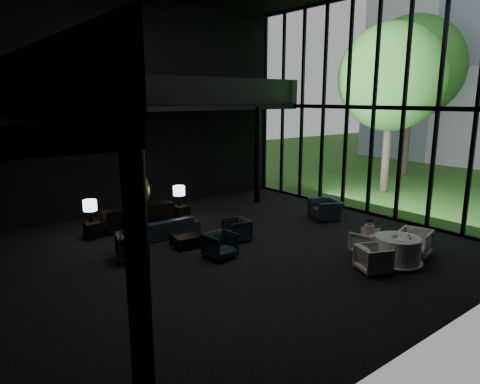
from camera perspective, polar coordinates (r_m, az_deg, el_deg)
floor at (r=12.37m, az=-2.77°, el=-8.08°), size 14.00×12.00×0.02m
wall_back at (r=16.86m, az=-15.00°, el=10.88°), size 14.00×0.04×8.00m
wall_front at (r=7.52m, az=24.68°, el=8.84°), size 14.00×0.04×8.00m
curtain_wall at (r=16.59m, az=17.44°, el=10.71°), size 0.20×12.00×8.00m
mezzanine_back at (r=16.39m, az=-10.32°, el=11.06°), size 12.00×2.00×0.25m
railing_left at (r=9.63m, az=-28.81°, el=12.56°), size 0.06×12.00×1.00m
railing_back at (r=15.51m, az=-8.63°, el=13.27°), size 12.00×0.06×1.00m
column_sw at (r=4.74m, az=-13.05°, el=-17.27°), size 0.24×0.24×4.00m
column_ne at (r=17.85m, az=2.35°, el=4.89°), size 0.24×0.24×4.00m
tree_near at (r=21.08m, az=19.56°, el=14.17°), size 4.80×4.80×7.65m
tree_far at (r=26.42m, az=22.00°, el=15.12°), size 5.60×5.60×8.80m
console at (r=14.91m, az=-13.35°, el=-3.27°), size 2.43×0.55×0.77m
bronze_urn at (r=14.60m, az=-13.40°, el=0.41°), size 0.76×0.76×1.42m
side_table_left at (r=14.34m, az=-19.05°, el=-4.81°), size 0.46×0.46×0.50m
table_lamp_left at (r=14.22m, az=-19.37°, el=-1.81°), size 0.42×0.42×0.71m
side_table_right at (r=15.58m, az=-7.88°, el=-2.79°), size 0.50×0.50×0.55m
table_lamp_right at (r=15.47m, az=-8.13°, el=0.07°), size 0.42×0.42×0.70m
sofa at (r=13.84m, az=-9.78°, el=-4.26°), size 2.06×0.60×0.80m
lounge_armchair_west at (r=12.04m, az=-14.16°, el=-6.71°), size 1.06×1.10×0.92m
lounge_armchair_east at (r=13.25m, az=-0.46°, el=-4.98°), size 0.77×0.81×0.73m
lounge_armchair_south at (r=11.87m, az=-2.67°, el=-6.93°), size 0.85×0.81×0.80m
window_armchair at (r=15.87m, az=11.33°, el=-1.85°), size 1.09×1.30×0.97m
coffee_table at (r=12.92m, az=-7.12°, el=-6.41°), size 0.92×0.92×0.36m
dining_table at (r=12.17m, az=20.22°, el=-7.57°), size 1.33×1.33×0.75m
dining_chair_north at (r=12.70m, az=16.40°, el=-6.40°), size 0.73×0.69×0.69m
dining_chair_east at (r=12.97m, az=22.29°, el=-5.98°), size 1.00×1.04×0.88m
dining_chair_west at (r=11.44m, az=17.38°, el=-8.38°), size 0.92×0.94×0.75m
child at (r=12.57m, az=16.87°, el=-4.69°), size 0.28×0.28×0.60m
plate_a at (r=11.82m, az=20.64°, el=-5.99°), size 0.29×0.29×0.01m
plate_b at (r=12.33m, az=20.30°, el=-5.21°), size 0.25×0.25×0.02m
saucer at (r=12.19m, az=21.77°, el=-5.54°), size 0.21×0.21×0.01m
coffee_cup at (r=12.20m, az=21.54°, el=-5.32°), size 0.11×0.11×0.06m
cereal_bowl at (r=12.03m, az=19.85°, el=-5.44°), size 0.17×0.17×0.09m
cream_pot at (r=11.96m, az=21.72°, el=-5.73°), size 0.07×0.07×0.07m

